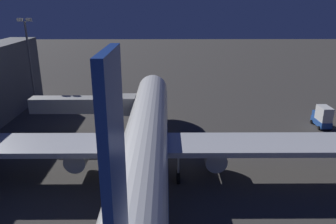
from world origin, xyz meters
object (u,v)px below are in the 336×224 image
Objects in this scene: airliner_at_gate at (145,143)px; traffic_cone_nose_starboard at (143,111)px; apron_floodlight_mast at (30,59)px; ops_van at (322,117)px; jet_bridge at (92,105)px; traffic_cone_nose_port at (164,111)px.

traffic_cone_nose_starboard is at bearing -85.54° from airliner_at_gate.
ops_van is (-57.30, 10.49, -9.03)m from apron_floodlight_mast.
traffic_cone_nose_starboard is at bearing 175.27° from apron_floodlight_mast.
airliner_at_gate is 12.60× the size of ops_van.
jet_bridge reaches higher than ops_van.
jet_bridge reaches higher than traffic_cone_nose_port.
airliner_at_gate is 28.79m from traffic_cone_nose_port.
jet_bridge is at bearing 5.42° from ops_van.
traffic_cone_nose_port and traffic_cone_nose_starboard have the same top height.
apron_floodlight_mast reaches higher than traffic_cone_nose_port.
airliner_at_gate is at bearing 31.71° from ops_van.
apron_floodlight_mast reaches higher than jet_bridge.
ops_van is 35.10m from traffic_cone_nose_starboard.
ops_van is 8.51× the size of traffic_cone_nose_starboard.
apron_floodlight_mast is 34.86× the size of traffic_cone_nose_starboard.
jet_bridge is at bearing -57.76° from airliner_at_gate.
apron_floodlight_mast is at bearing -4.73° from traffic_cone_nose_starboard.
apron_floodlight_mast reaches higher than traffic_cone_nose_starboard.
traffic_cone_nose_starboard is (4.40, 0.00, 0.00)m from traffic_cone_nose_port.
traffic_cone_nose_port is (-12.10, -12.52, -5.41)m from jet_bridge.
traffic_cone_nose_starboard is (-23.30, 1.93, -10.77)m from apron_floodlight_mast.
airliner_at_gate is at bearing 85.54° from traffic_cone_nose_port.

